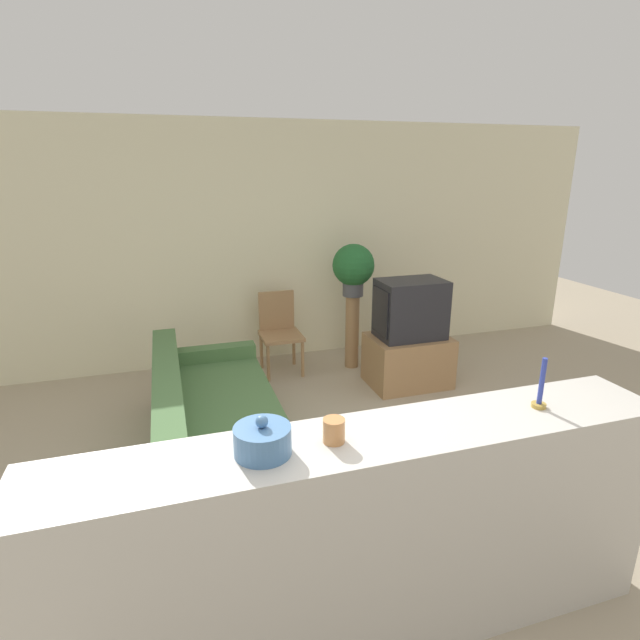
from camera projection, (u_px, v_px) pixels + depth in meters
name	position (u px, v px, depth m)	size (l,w,h in m)	color
ground_plane	(337.00, 568.00, 2.87)	(14.00, 14.00, 0.00)	tan
wall_back	(237.00, 246.00, 5.59)	(9.00, 0.06, 2.70)	beige
couch	(214.00, 422.00, 3.95)	(0.93, 2.09, 0.75)	#476B3D
tv_stand	(408.00, 360.00, 5.22)	(0.81, 0.59, 0.53)	#9E754C
television	(410.00, 309.00, 5.06)	(0.67, 0.45, 0.60)	#232328
wooden_chair	(279.00, 328.00, 5.51)	(0.44, 0.44, 0.88)	#9E754C
plant_stand	(352.00, 332.00, 5.64)	(0.15, 0.15, 0.84)	#9E754C
potted_plant	(353.00, 267.00, 5.42)	(0.46, 0.46, 0.57)	#4C4C51
foreground_counter	(369.00, 540.00, 2.32)	(2.89, 0.44, 1.10)	beige
decorative_bowl	(263.00, 440.00, 2.00)	(0.23, 0.23, 0.17)	#4C7AAD
candle_jar	(334.00, 430.00, 2.09)	(0.09, 0.09, 0.10)	#C6844C
candlestick	(541.00, 391.00, 2.38)	(0.07, 0.07, 0.25)	#B7933D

